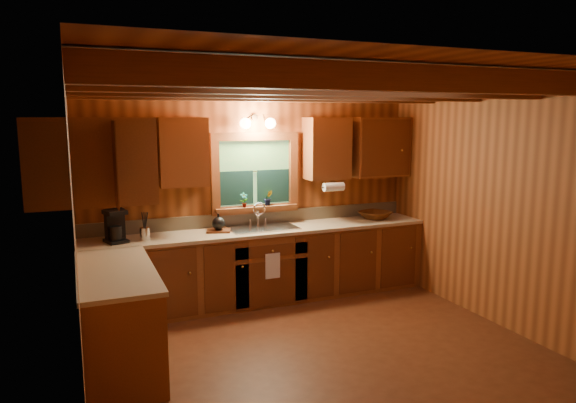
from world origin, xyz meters
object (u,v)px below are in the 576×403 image
at_px(sink, 263,232).
at_px(coffee_maker, 115,226).
at_px(cutting_board, 219,231).
at_px(wicker_basket, 375,215).

height_order(sink, coffee_maker, coffee_maker).
distance_m(coffee_maker, cutting_board, 1.17).
relative_size(cutting_board, wicker_basket, 0.67).
distance_m(cutting_board, wicker_basket, 2.13).
xyz_separation_m(cutting_board, wicker_basket, (2.13, -0.02, 0.04)).
bearing_deg(sink, wicker_basket, -0.07).
xyz_separation_m(coffee_maker, wicker_basket, (3.29, 0.04, -0.13)).
bearing_deg(wicker_basket, coffee_maker, -179.36).
height_order(sink, cutting_board, sink).
relative_size(sink, coffee_maker, 2.30).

